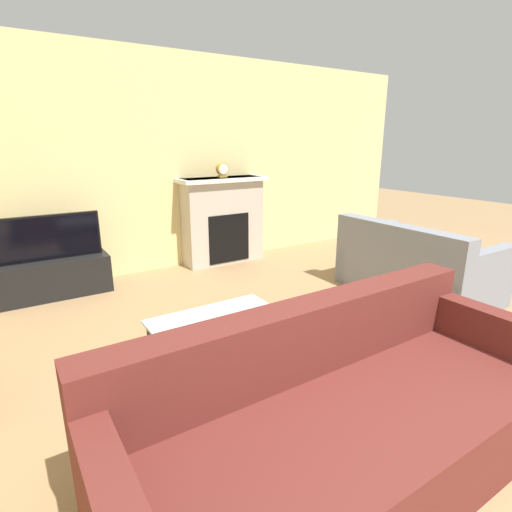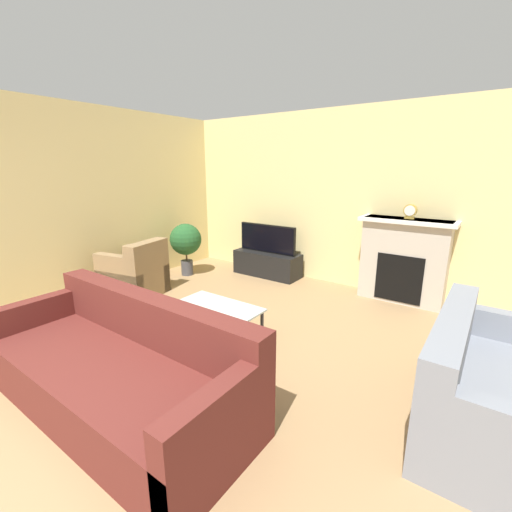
# 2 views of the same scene
# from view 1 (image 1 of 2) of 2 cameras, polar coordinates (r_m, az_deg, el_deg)

# --- Properties ---
(wall_back) EXTENTS (8.69, 0.06, 2.70)m
(wall_back) POSITION_cam_1_polar(r_m,az_deg,el_deg) (5.22, -16.22, 12.35)
(wall_back) COLOR beige
(wall_back) RESTS_ON ground_plane
(fireplace) EXTENTS (1.22, 0.40, 1.17)m
(fireplace) POSITION_cam_1_polar(r_m,az_deg,el_deg) (5.51, -4.76, 5.33)
(fireplace) COLOR #BCB2A3
(fireplace) RESTS_ON ground_plane
(tv_stand) EXTENTS (1.17, 0.44, 0.41)m
(tv_stand) POSITION_cam_1_polar(r_m,az_deg,el_deg) (4.88, -27.11, -2.77)
(tv_stand) COLOR black
(tv_stand) RESTS_ON ground_plane
(tv) EXTENTS (1.08, 0.06, 0.48)m
(tv) POSITION_cam_1_polar(r_m,az_deg,el_deg) (4.77, -27.79, 2.32)
(tv) COLOR black
(tv) RESTS_ON tv_stand
(couch_sectional) EXTENTS (2.38, 0.94, 0.82)m
(couch_sectional) POSITION_cam_1_polar(r_m,az_deg,el_deg) (2.20, 12.29, -22.27)
(couch_sectional) COLOR #5B231E
(couch_sectional) RESTS_ON ground_plane
(couch_loveseat) EXTENTS (0.95, 1.56, 0.82)m
(couch_loveseat) POSITION_cam_1_polar(r_m,az_deg,el_deg) (4.69, 21.68, -1.77)
(couch_loveseat) COLOR gray
(couch_loveseat) RESTS_ON ground_plane
(coffee_table) EXTENTS (0.96, 0.74, 0.39)m
(coffee_table) POSITION_cam_1_polar(r_m,az_deg,el_deg) (2.89, -4.60, -10.23)
(coffee_table) COLOR #333338
(coffee_table) RESTS_ON ground_plane
(mantel_clock) EXTENTS (0.17, 0.07, 0.20)m
(mantel_clock) POSITION_cam_1_polar(r_m,az_deg,el_deg) (5.43, -4.80, 12.20)
(mantel_clock) COLOR #B79338
(mantel_clock) RESTS_ON fireplace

